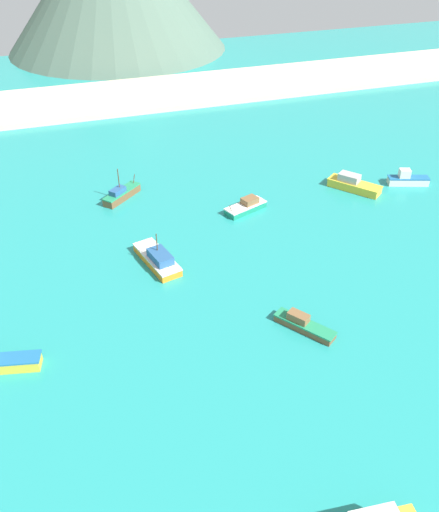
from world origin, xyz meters
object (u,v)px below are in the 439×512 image
(fishing_boat_3, at_px, (121,194))
(fishing_boat_7, at_px, (407,179))
(fishing_boat_6, at_px, (353,184))
(fishing_boat_9, at_px, (158,259))
(fishing_boat_2, at_px, (303,324))
(fishing_boat_8, at_px, (246,206))

(fishing_boat_3, bearing_deg, fishing_boat_7, -12.32)
(fishing_boat_6, bearing_deg, fishing_boat_9, -163.41)
(fishing_boat_2, relative_size, fishing_boat_6, 0.82)
(fishing_boat_7, xyz_separation_m, fishing_boat_8, (-30.42, 0.37, -0.20))
(fishing_boat_7, bearing_deg, fishing_boat_9, -168.32)
(fishing_boat_2, xyz_separation_m, fishing_boat_3, (-15.16, 39.22, 0.21))
(fishing_boat_7, distance_m, fishing_boat_9, 48.58)
(fishing_boat_2, relative_size, fishing_boat_3, 1.02)
(fishing_boat_2, xyz_separation_m, fishing_boat_7, (33.97, 28.49, 0.27))
(fishing_boat_3, bearing_deg, fishing_boat_6, -13.55)
(fishing_boat_3, height_order, fishing_boat_8, fishing_boat_3)
(fishing_boat_3, distance_m, fishing_boat_9, 20.62)
(fishing_boat_6, bearing_deg, fishing_boat_2, -128.67)
(fishing_boat_3, relative_size, fishing_boat_7, 0.98)
(fishing_boat_8, height_order, fishing_boat_9, fishing_boat_9)
(fishing_boat_9, bearing_deg, fishing_boat_8, 30.75)
(fishing_boat_7, height_order, fishing_boat_8, fishing_boat_7)
(fishing_boat_2, xyz_separation_m, fishing_boat_9, (-13.60, 18.66, 0.22))
(fishing_boat_8, bearing_deg, fishing_boat_7, -0.70)
(fishing_boat_7, bearing_deg, fishing_boat_8, 179.30)
(fishing_boat_3, xyz_separation_m, fishing_boat_7, (49.13, -10.73, 0.06))
(fishing_boat_3, xyz_separation_m, fishing_boat_8, (18.71, -10.36, -0.15))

